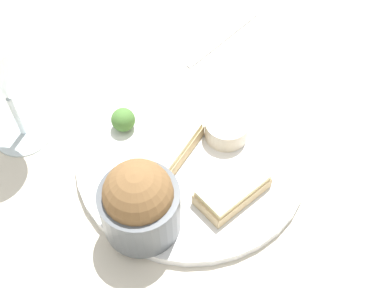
{
  "coord_description": "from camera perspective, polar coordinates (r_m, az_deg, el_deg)",
  "views": [
    {
      "loc": [
        -0.3,
        -0.22,
        0.53
      ],
      "look_at": [
        0.0,
        0.0,
        0.03
      ],
      "focal_mm": 45.0,
      "sensor_mm": 36.0,
      "label": 1
    }
  ],
  "objects": [
    {
      "name": "ground_plane",
      "position": [
        0.64,
        0.0,
        -1.82
      ],
      "size": [
        4.0,
        4.0,
        0.0
      ],
      "primitive_type": "plane",
      "color": "beige"
    },
    {
      "name": "dinner_plate",
      "position": [
        0.64,
        0.0,
        -1.46
      ],
      "size": [
        0.3,
        0.3,
        0.01
      ],
      "color": "white",
      "rests_on": "ground_plane"
    },
    {
      "name": "salad_bowl",
      "position": [
        0.54,
        -6.24,
        -6.88
      ],
      "size": [
        0.09,
        0.09,
        0.1
      ],
      "color": "#4C5156",
      "rests_on": "dinner_plate"
    },
    {
      "name": "sauce_ramekin",
      "position": [
        0.64,
        4.13,
        1.89
      ],
      "size": [
        0.06,
        0.06,
        0.03
      ],
      "color": "beige",
      "rests_on": "dinner_plate"
    },
    {
      "name": "cheese_toast_near",
      "position": [
        0.62,
        -2.94,
        -0.29
      ],
      "size": [
        0.11,
        0.06,
        0.03
      ],
      "color": "#D1B27F",
      "rests_on": "dinner_plate"
    },
    {
      "name": "cheese_toast_far",
      "position": [
        0.59,
        4.83,
        -5.34
      ],
      "size": [
        0.1,
        0.07,
        0.03
      ],
      "color": "#D1B27F",
      "rests_on": "dinner_plate"
    },
    {
      "name": "garnish",
      "position": [
        0.65,
        -8.16,
        2.87
      ],
      "size": [
        0.03,
        0.03,
        0.03
      ],
      "color": "#477533",
      "rests_on": "dinner_plate"
    },
    {
      "name": "fork",
      "position": [
        0.8,
        3.73,
        12.35
      ],
      "size": [
        0.17,
        0.02,
        0.01
      ],
      "color": "silver",
      "rests_on": "ground_plane"
    }
  ]
}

